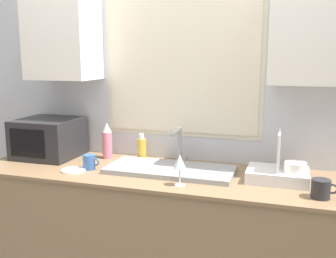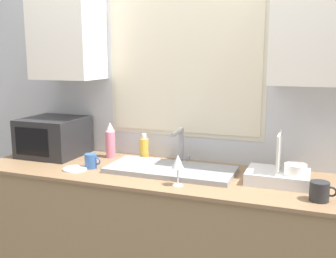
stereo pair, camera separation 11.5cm
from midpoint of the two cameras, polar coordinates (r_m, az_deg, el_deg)
The scene contains 12 objects.
countertop at distance 2.63m, azimuth 1.13°, elevation -16.06°, with size 2.44×0.70×0.93m.
wall_back at distance 2.67m, azimuth 3.57°, elevation 5.17°, with size 6.00×0.38×2.60m.
sink_basin at distance 2.45m, azimuth 1.72°, elevation -5.92°, with size 0.79×0.35×0.03m.
faucet at distance 2.58m, azimuth 3.10°, elevation -2.06°, with size 0.08×0.19×0.24m.
microwave at distance 2.94m, azimuth -15.22°, elevation -1.08°, with size 0.41×0.40×0.27m.
dish_rack at distance 2.33m, azimuth 17.28°, elevation -6.30°, with size 0.34×0.26×0.29m.
spray_bottle at distance 2.80m, azimuth -7.21°, elevation -1.68°, with size 0.07×0.07×0.25m.
soap_bottle at distance 2.72m, azimuth -2.27°, elevation -2.83°, with size 0.06×0.06×0.18m.
mug_near_sink at distance 2.56m, azimuth -9.86°, elevation -4.61°, with size 0.11×0.08×0.09m.
wine_glass at distance 2.17m, azimuth 2.96°, elevation -4.91°, with size 0.07×0.07×0.18m.
mug_by_rack at distance 2.13m, azimuth 22.62°, elevation -8.36°, with size 0.13×0.10×0.10m.
small_plate at distance 2.55m, azimuth -12.09°, elevation -5.70°, with size 0.15×0.15×0.01m.
Camera 2 is at (0.83, -1.86, 1.64)m, focal length 42.00 mm.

